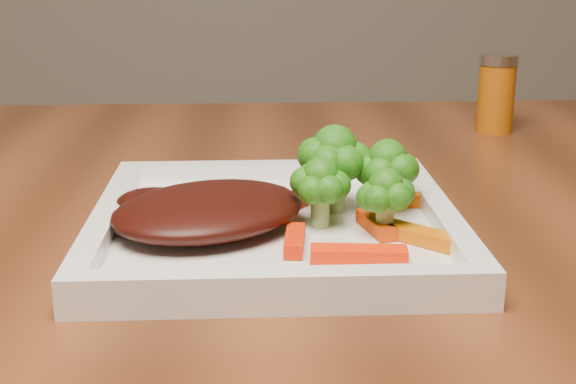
{
  "coord_description": "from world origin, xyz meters",
  "views": [
    {
      "loc": [
        -0.4,
        -0.74,
        0.96
      ],
      "look_at": [
        -0.37,
        -0.17,
        0.79
      ],
      "focal_mm": 50.0,
      "sensor_mm": 36.0,
      "label": 1
    }
  ],
  "objects": [
    {
      "name": "broccoli_2",
      "position": [
        -0.3,
        -0.2,
        0.79
      ],
      "size": [
        0.06,
        0.06,
        0.06
      ],
      "primitive_type": null,
      "rotation": [
        0.0,
        0.0,
        -0.28
      ],
      "color": "#285F0F",
      "rests_on": "plate"
    },
    {
      "name": "plate",
      "position": [
        -0.38,
        -0.17,
        0.76
      ],
      "size": [
        0.27,
        0.27,
        0.01
      ],
      "primitive_type": "cube",
      "color": "white",
      "rests_on": "dining_table"
    },
    {
      "name": "steak",
      "position": [
        -0.43,
        -0.18,
        0.78
      ],
      "size": [
        0.19,
        0.18,
        0.03
      ],
      "primitive_type": "ellipsoid",
      "rotation": [
        0.0,
        0.0,
        0.58
      ],
      "color": "#380C08",
      "rests_on": "plate"
    },
    {
      "name": "broccoli_0",
      "position": [
        -0.33,
        -0.14,
        0.8
      ],
      "size": [
        0.07,
        0.07,
        0.07
      ],
      "primitive_type": null,
      "rotation": [
        0.0,
        0.0,
        -0.16
      ],
      "color": "#1D5C0F",
      "rests_on": "plate"
    },
    {
      "name": "spice_shaker",
      "position": [
        -0.11,
        0.18,
        0.8
      ],
      "size": [
        0.05,
        0.05,
        0.09
      ],
      "primitive_type": "cylinder",
      "rotation": [
        0.0,
        0.0,
        0.3
      ],
      "color": "#A34F09",
      "rests_on": "dining_table"
    },
    {
      "name": "carrot_2",
      "position": [
        -0.37,
        -0.22,
        0.77
      ],
      "size": [
        0.02,
        0.05,
        0.01
      ],
      "primitive_type": "cube",
      "rotation": [
        0.0,
        0.0,
        1.47
      ],
      "color": "red",
      "rests_on": "plate"
    },
    {
      "name": "carrot_5",
      "position": [
        -0.31,
        -0.19,
        0.77
      ],
      "size": [
        0.02,
        0.05,
        0.01
      ],
      "primitive_type": "cube",
      "rotation": [
        0.0,
        0.0,
        -1.33
      ],
      "color": "#CC3503",
      "rests_on": "plate"
    },
    {
      "name": "carrot_3",
      "position": [
        -0.27,
        -0.13,
        0.77
      ],
      "size": [
        0.05,
        0.02,
        0.01
      ],
      "primitive_type": "cube",
      "rotation": [
        0.0,
        0.0,
        -0.17
      ],
      "color": "#D04D03",
      "rests_on": "plate"
    },
    {
      "name": "carrot_1",
      "position": [
        -0.28,
        -0.22,
        0.77
      ],
      "size": [
        0.05,
        0.05,
        0.01
      ],
      "primitive_type": "cube",
      "rotation": [
        0.0,
        0.0,
        -0.74
      ],
      "color": "#CA5E03",
      "rests_on": "plate"
    },
    {
      "name": "broccoli_1",
      "position": [
        -0.29,
        -0.15,
        0.79
      ],
      "size": [
        0.07,
        0.07,
        0.06
      ],
      "primitive_type": null,
      "rotation": [
        0.0,
        0.0,
        0.44
      ],
      "color": "#146310",
      "rests_on": "plate"
    },
    {
      "name": "broccoli_3",
      "position": [
        -0.35,
        -0.18,
        0.79
      ],
      "size": [
        0.05,
        0.05,
        0.06
      ],
      "primitive_type": null,
      "rotation": [
        0.0,
        0.0,
        0.08
      ],
      "color": "#2D7613",
      "rests_on": "plate"
    },
    {
      "name": "carrot_0",
      "position": [
        -0.33,
        -0.25,
        0.77
      ],
      "size": [
        0.07,
        0.02,
        0.01
      ],
      "primitive_type": "cube",
      "rotation": [
        0.0,
        0.0,
        -0.09
      ],
      "color": "#FF2704",
      "rests_on": "plate"
    },
    {
      "name": "carrot_4",
      "position": [
        -0.35,
        -0.11,
        0.77
      ],
      "size": [
        0.04,
        0.06,
        0.01
      ],
      "primitive_type": "cube",
      "rotation": [
        0.0,
        0.0,
        1.01
      ],
      "color": "red",
      "rests_on": "plate"
    }
  ]
}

